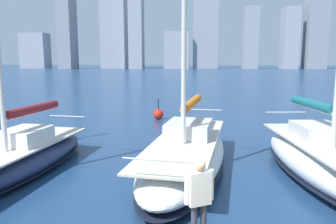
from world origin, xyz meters
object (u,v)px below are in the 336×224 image
(sailboat_orange, at_px, (187,152))
(person_white_shirt, at_px, (199,194))
(channel_buoy, at_px, (158,114))
(sailboat_maroon, at_px, (19,157))
(sailboat_teal, at_px, (322,159))

(sailboat_orange, xyz_separation_m, person_white_shirt, (-0.36, 5.89, 0.91))
(sailboat_orange, distance_m, person_white_shirt, 5.97)
(sailboat_orange, distance_m, channel_buoy, 10.55)
(sailboat_maroon, height_order, channel_buoy, sailboat_maroon)
(sailboat_teal, bearing_deg, person_white_shirt, 51.59)
(sailboat_orange, height_order, person_white_shirt, sailboat_orange)
(sailboat_maroon, bearing_deg, sailboat_orange, -171.22)
(sailboat_orange, height_order, channel_buoy, sailboat_orange)
(sailboat_orange, bearing_deg, sailboat_teal, 172.15)
(sailboat_teal, bearing_deg, sailboat_maroon, 1.54)
(sailboat_orange, distance_m, sailboat_maroon, 5.92)
(sailboat_teal, relative_size, person_white_shirt, 5.88)
(sailboat_maroon, height_order, person_white_shirt, sailboat_maroon)
(sailboat_teal, relative_size, channel_buoy, 6.73)
(sailboat_maroon, distance_m, person_white_shirt, 8.02)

